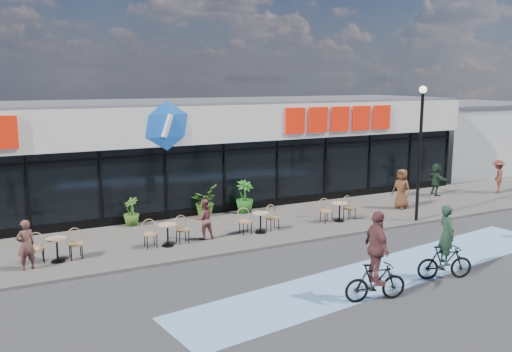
# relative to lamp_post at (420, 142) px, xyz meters

# --- Properties ---
(ground) EXTENTS (120.00, 120.00, 0.00)m
(ground) POSITION_rel_lamp_post_xyz_m (-8.59, -2.30, -3.18)
(ground) COLOR #28282B
(ground) RESTS_ON ground
(sidewalk) EXTENTS (44.00, 5.00, 0.10)m
(sidewalk) POSITION_rel_lamp_post_xyz_m (-8.59, 2.20, -3.13)
(sidewalk) COLOR #4F4B46
(sidewalk) RESTS_ON ground
(bike_lane) EXTENTS (14.17, 4.13, 0.01)m
(bike_lane) POSITION_rel_lamp_post_xyz_m (-4.59, -3.80, -3.18)
(bike_lane) COLOR #6590C0
(bike_lane) RESTS_ON ground
(building) EXTENTS (30.60, 6.57, 4.75)m
(building) POSITION_rel_lamp_post_xyz_m (-8.59, 7.63, -0.84)
(building) COLOR black
(building) RESTS_ON ground
(neighbour_building) EXTENTS (9.20, 7.20, 4.11)m
(neighbour_building) POSITION_rel_lamp_post_xyz_m (11.91, 8.70, -1.12)
(neighbour_building) COLOR beige
(neighbour_building) RESTS_ON ground
(lamp_post) EXTENTS (0.28, 0.28, 5.19)m
(lamp_post) POSITION_rel_lamp_post_xyz_m (0.00, 0.00, 0.00)
(lamp_post) COLOR black
(lamp_post) RESTS_ON sidewalk
(bistro_set_2) EXTENTS (1.54, 0.62, 0.90)m
(bistro_set_2) POSITION_rel_lamp_post_xyz_m (-13.12, 1.35, -2.63)
(bistro_set_2) COLOR tan
(bistro_set_2) RESTS_ON sidewalk
(bistro_set_3) EXTENTS (1.54, 0.62, 0.90)m
(bistro_set_3) POSITION_rel_lamp_post_xyz_m (-9.67, 1.35, -2.63)
(bistro_set_3) COLOR tan
(bistro_set_3) RESTS_ON sidewalk
(bistro_set_4) EXTENTS (1.54, 0.62, 0.90)m
(bistro_set_4) POSITION_rel_lamp_post_xyz_m (-6.21, 1.35, -2.63)
(bistro_set_4) COLOR tan
(bistro_set_4) RESTS_ON sidewalk
(bistro_set_5) EXTENTS (1.54, 0.62, 0.90)m
(bistro_set_5) POSITION_rel_lamp_post_xyz_m (-2.76, 1.35, -2.63)
(bistro_set_5) COLOR tan
(bistro_set_5) RESTS_ON sidewalk
(potted_plant_left) EXTENTS (0.79, 0.79, 1.07)m
(potted_plant_left) POSITION_rel_lamp_post_xyz_m (-10.08, 4.35, -2.54)
(potted_plant_left) COLOR #315518
(potted_plant_left) RESTS_ON sidewalk
(potted_plant_mid) EXTENTS (0.80, 0.80, 1.33)m
(potted_plant_mid) POSITION_rel_lamp_post_xyz_m (-5.40, 4.23, -2.42)
(potted_plant_mid) COLOR #1C5418
(potted_plant_mid) RESTS_ON sidewalk
(potted_plant_right) EXTENTS (1.41, 1.45, 1.23)m
(potted_plant_right) POSITION_rel_lamp_post_xyz_m (-7.10, 4.44, -2.47)
(potted_plant_right) COLOR #2C5217
(potted_plant_right) RESTS_ON sidewalk
(patron_left) EXTENTS (0.62, 0.51, 1.48)m
(patron_left) POSITION_rel_lamp_post_xyz_m (-14.00, 0.95, -2.34)
(patron_left) COLOR #4F2F28
(patron_left) RESTS_ON sidewalk
(patron_right) EXTENTS (0.71, 0.56, 1.41)m
(patron_right) POSITION_rel_lamp_post_xyz_m (-8.30, 1.45, -2.38)
(patron_right) COLOR brown
(patron_right) RESTS_ON sidewalk
(pedestrian_a) EXTENTS (0.75, 0.95, 1.71)m
(pedestrian_a) POSITION_rel_lamp_post_xyz_m (0.84, 1.81, -2.23)
(pedestrian_a) COLOR #492C1A
(pedestrian_a) RESTS_ON sidewalk
(pedestrian_b) EXTENTS (0.79, 1.49, 1.53)m
(pedestrian_b) POSITION_rel_lamp_post_xyz_m (4.17, 3.14, -2.32)
(pedestrian_b) COLOR #1A2E21
(pedestrian_b) RESTS_ON sidewalk
(pedestrian_c) EXTENTS (1.16, 1.15, 1.61)m
(pedestrian_c) POSITION_rel_lamp_post_xyz_m (7.23, 2.17, -2.28)
(pedestrian_c) COLOR #50251C
(pedestrian_c) RESTS_ON sidewalk
(cyclist_a) EXTENTS (1.66, 0.97, 2.14)m
(cyclist_a) POSITION_rel_lamp_post_xyz_m (-3.62, -4.92, -2.40)
(cyclist_a) COLOR black
(cyclist_a) RESTS_ON ground
(cyclist_c) EXTENTS (1.72, 1.18, 2.34)m
(cyclist_c) POSITION_rel_lamp_post_xyz_m (-6.35, -5.25, -2.18)
(cyclist_c) COLOR black
(cyclist_c) RESTS_ON ground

